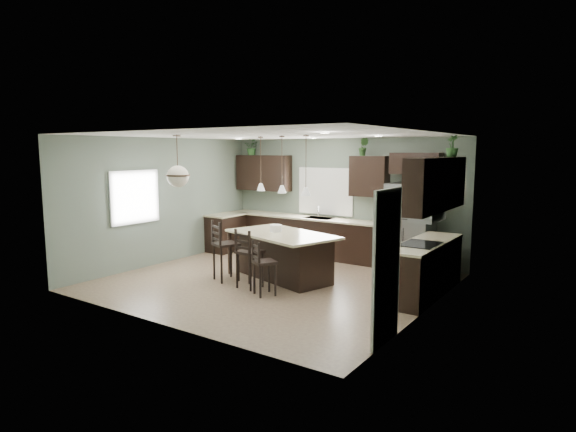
# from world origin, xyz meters

# --- Properties ---
(ground) EXTENTS (6.00, 6.00, 0.00)m
(ground) POSITION_xyz_m (0.00, 0.00, 0.00)
(ground) COLOR #9E8466
(ground) RESTS_ON ground
(pantry_door) EXTENTS (0.04, 0.82, 2.04)m
(pantry_door) POSITION_xyz_m (2.98, -1.55, 1.02)
(pantry_door) COLOR white
(pantry_door) RESTS_ON ground
(window_back) EXTENTS (1.35, 0.02, 1.00)m
(window_back) POSITION_xyz_m (-0.40, 2.73, 1.55)
(window_back) COLOR white
(window_back) RESTS_ON room_shell
(window_left) EXTENTS (0.02, 1.10, 1.00)m
(window_left) POSITION_xyz_m (-2.98, -0.80, 1.55)
(window_left) COLOR white
(window_left) RESTS_ON room_shell
(left_return_cabs) EXTENTS (0.60, 0.90, 0.90)m
(left_return_cabs) POSITION_xyz_m (-2.70, 1.70, 0.45)
(left_return_cabs) COLOR black
(left_return_cabs) RESTS_ON ground
(left_return_countertop) EXTENTS (0.66, 0.96, 0.04)m
(left_return_countertop) POSITION_xyz_m (-2.68, 1.70, 0.92)
(left_return_countertop) COLOR beige
(left_return_countertop) RESTS_ON left_return_cabs
(back_lower_cabs) EXTENTS (4.20, 0.60, 0.90)m
(back_lower_cabs) POSITION_xyz_m (-0.85, 2.45, 0.45)
(back_lower_cabs) COLOR black
(back_lower_cabs) RESTS_ON ground
(back_countertop) EXTENTS (4.20, 0.66, 0.04)m
(back_countertop) POSITION_xyz_m (-0.85, 2.43, 0.92)
(back_countertop) COLOR beige
(back_countertop) RESTS_ON back_lower_cabs
(sink_inset) EXTENTS (0.70, 0.45, 0.01)m
(sink_inset) POSITION_xyz_m (-0.40, 2.43, 0.94)
(sink_inset) COLOR gray
(sink_inset) RESTS_ON back_countertop
(faucet) EXTENTS (0.02, 0.02, 0.28)m
(faucet) POSITION_xyz_m (-0.40, 2.40, 1.08)
(faucet) COLOR silver
(faucet) RESTS_ON back_countertop
(back_upper_left) EXTENTS (1.55, 0.34, 0.90)m
(back_upper_left) POSITION_xyz_m (-2.15, 2.58, 1.95)
(back_upper_left) COLOR black
(back_upper_left) RESTS_ON room_shell
(back_upper_right) EXTENTS (0.85, 0.34, 0.90)m
(back_upper_right) POSITION_xyz_m (0.80, 2.58, 1.95)
(back_upper_right) COLOR black
(back_upper_right) RESTS_ON room_shell
(fridge_header) EXTENTS (1.05, 0.34, 0.45)m
(fridge_header) POSITION_xyz_m (1.85, 2.58, 2.25)
(fridge_header) COLOR black
(fridge_header) RESTS_ON room_shell
(right_lower_cabs) EXTENTS (0.60, 2.35, 0.90)m
(right_lower_cabs) POSITION_xyz_m (2.70, 0.87, 0.45)
(right_lower_cabs) COLOR black
(right_lower_cabs) RESTS_ON ground
(right_countertop) EXTENTS (0.66, 2.35, 0.04)m
(right_countertop) POSITION_xyz_m (2.68, 0.87, 0.92)
(right_countertop) COLOR beige
(right_countertop) RESTS_ON right_lower_cabs
(cooktop) EXTENTS (0.58, 0.75, 0.02)m
(cooktop) POSITION_xyz_m (2.68, 0.60, 0.94)
(cooktop) COLOR black
(cooktop) RESTS_ON right_countertop
(wall_oven_front) EXTENTS (0.01, 0.72, 0.60)m
(wall_oven_front) POSITION_xyz_m (2.40, 0.60, 0.45)
(wall_oven_front) COLOR gray
(wall_oven_front) RESTS_ON right_lower_cabs
(right_upper_cabs) EXTENTS (0.34, 2.35, 0.90)m
(right_upper_cabs) POSITION_xyz_m (2.83, 0.87, 1.95)
(right_upper_cabs) COLOR black
(right_upper_cabs) RESTS_ON room_shell
(microwave) EXTENTS (0.40, 0.75, 0.40)m
(microwave) POSITION_xyz_m (2.78, 0.60, 1.55)
(microwave) COLOR gray
(microwave) RESTS_ON right_upper_cabs
(refrigerator) EXTENTS (0.90, 0.74, 1.85)m
(refrigerator) POSITION_xyz_m (1.87, 2.30, 0.93)
(refrigerator) COLOR gray
(refrigerator) RESTS_ON ground
(kitchen_island) EXTENTS (2.47, 1.84, 0.92)m
(kitchen_island) POSITION_xyz_m (0.05, 0.27, 0.46)
(kitchen_island) COLOR black
(kitchen_island) RESTS_ON ground
(serving_dish) EXTENTS (0.24, 0.24, 0.14)m
(serving_dish) POSITION_xyz_m (-0.14, 0.33, 0.99)
(serving_dish) COLOR white
(serving_dish) RESTS_ON kitchen_island
(bar_stool_left) EXTENTS (0.58, 0.58, 1.18)m
(bar_stool_left) POSITION_xyz_m (-0.81, -0.40, 0.59)
(bar_stool_left) COLOR black
(bar_stool_left) RESTS_ON ground
(bar_stool_center) EXTENTS (0.43, 0.43, 1.11)m
(bar_stool_center) POSITION_xyz_m (-0.11, -0.55, 0.56)
(bar_stool_center) COLOR black
(bar_stool_center) RESTS_ON ground
(bar_stool_right) EXTENTS (0.49, 0.49, 0.97)m
(bar_stool_right) POSITION_xyz_m (0.40, -0.76, 0.49)
(bar_stool_right) COLOR black
(bar_stool_right) RESTS_ON ground
(pendant_left) EXTENTS (0.17, 0.17, 1.10)m
(pendant_left) POSITION_xyz_m (-0.62, 0.47, 2.25)
(pendant_left) COLOR silver
(pendant_left) RESTS_ON room_shell
(pendant_center) EXTENTS (0.17, 0.17, 1.10)m
(pendant_center) POSITION_xyz_m (0.05, 0.27, 2.25)
(pendant_center) COLOR white
(pendant_center) RESTS_ON room_shell
(pendant_right) EXTENTS (0.17, 0.17, 1.10)m
(pendant_right) POSITION_xyz_m (0.72, 0.06, 2.25)
(pendant_right) COLOR white
(pendant_right) RESTS_ON room_shell
(chandelier) EXTENTS (0.44, 0.44, 0.95)m
(chandelier) POSITION_xyz_m (-1.24, -1.19, 2.33)
(chandelier) COLOR beige
(chandelier) RESTS_ON room_shell
(plant_back_left) EXTENTS (0.42, 0.39, 0.41)m
(plant_back_left) POSITION_xyz_m (-2.49, 2.55, 2.61)
(plant_back_left) COLOR #275224
(plant_back_left) RESTS_ON back_upper_left
(plant_back_right) EXTENTS (0.24, 0.20, 0.40)m
(plant_back_right) POSITION_xyz_m (0.66, 2.55, 2.60)
(plant_back_right) COLOR #2C5324
(plant_back_right) RESTS_ON back_upper_right
(plant_right_wall) EXTENTS (0.29, 0.29, 0.40)m
(plant_right_wall) POSITION_xyz_m (2.80, 1.81, 2.60)
(plant_right_wall) COLOR #2D5B27
(plant_right_wall) RESTS_ON right_upper_cabs
(room_shell) EXTENTS (6.00, 6.00, 6.00)m
(room_shell) POSITION_xyz_m (0.00, 0.00, 1.70)
(room_shell) COLOR slate
(room_shell) RESTS_ON ground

